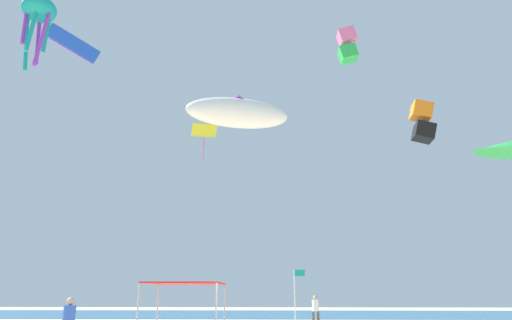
{
  "coord_description": "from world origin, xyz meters",
  "views": [
    {
      "loc": [
        1.2,
        -18.22,
        1.73
      ],
      "look_at": [
        0.12,
        9.94,
        10.41
      ],
      "focal_mm": 31.04,
      "sensor_mm": 36.0,
      "label": 1
    }
  ],
  "objects_px": {
    "kite_box_orange": "(423,122)",
    "person_leftmost": "(315,307)",
    "banner_flag": "(296,293)",
    "kite_diamond_yellow": "(204,132)",
    "canopy_tent": "(185,285)",
    "kite_octopus_teal": "(39,13)",
    "kite_parafoil_blue": "(73,44)",
    "person_near_tent": "(69,319)",
    "kite_delta_green": "(511,147)",
    "kite_box_pink": "(347,45)",
    "kite_inflatable_white": "(238,113)"
  },
  "relations": [
    {
      "from": "kite_box_orange",
      "to": "person_leftmost",
      "type": "bearing_deg",
      "value": 118.8
    },
    {
      "from": "banner_flag",
      "to": "kite_diamond_yellow",
      "type": "relative_size",
      "value": 0.97
    },
    {
      "from": "canopy_tent",
      "to": "kite_octopus_teal",
      "type": "xyz_separation_m",
      "value": [
        -8.73,
        -0.32,
        14.36
      ]
    },
    {
      "from": "banner_flag",
      "to": "kite_octopus_teal",
      "type": "xyz_separation_m",
      "value": [
        -13.92,
        -4.59,
        14.66
      ]
    },
    {
      "from": "kite_parafoil_blue",
      "to": "canopy_tent",
      "type": "bearing_deg",
      "value": -63.8
    },
    {
      "from": "canopy_tent",
      "to": "person_near_tent",
      "type": "distance_m",
      "value": 6.18
    },
    {
      "from": "kite_parafoil_blue",
      "to": "kite_diamond_yellow",
      "type": "height_order",
      "value": "kite_parafoil_blue"
    },
    {
      "from": "kite_delta_green",
      "to": "person_leftmost",
      "type": "bearing_deg",
      "value": -82.76
    },
    {
      "from": "banner_flag",
      "to": "kite_delta_green",
      "type": "xyz_separation_m",
      "value": [
        10.14,
        -4.61,
        6.56
      ]
    },
    {
      "from": "kite_octopus_teal",
      "to": "kite_parafoil_blue",
      "type": "bearing_deg",
      "value": 57.36
    },
    {
      "from": "person_leftmost",
      "to": "kite_box_pink",
      "type": "height_order",
      "value": "kite_box_pink"
    },
    {
      "from": "kite_inflatable_white",
      "to": "kite_box_orange",
      "type": "height_order",
      "value": "kite_box_orange"
    },
    {
      "from": "canopy_tent",
      "to": "kite_octopus_teal",
      "type": "distance_m",
      "value": 16.81
    },
    {
      "from": "person_leftmost",
      "to": "kite_inflatable_white",
      "type": "distance_m",
      "value": 13.5
    },
    {
      "from": "kite_box_pink",
      "to": "kite_parafoil_blue",
      "type": "relative_size",
      "value": 0.62
    },
    {
      "from": "person_near_tent",
      "to": "kite_diamond_yellow",
      "type": "xyz_separation_m",
      "value": [
        0.63,
        22.14,
        14.96
      ]
    },
    {
      "from": "person_leftmost",
      "to": "kite_diamond_yellow",
      "type": "distance_m",
      "value": 18.9
    },
    {
      "from": "person_near_tent",
      "to": "kite_parafoil_blue",
      "type": "relative_size",
      "value": 0.53
    },
    {
      "from": "kite_parafoil_blue",
      "to": "kite_diamond_yellow",
      "type": "distance_m",
      "value": 13.69
    },
    {
      "from": "canopy_tent",
      "to": "person_near_tent",
      "type": "height_order",
      "value": "canopy_tent"
    },
    {
      "from": "banner_flag",
      "to": "kite_diamond_yellow",
      "type": "bearing_deg",
      "value": 120.48
    },
    {
      "from": "person_near_tent",
      "to": "banner_flag",
      "type": "xyz_separation_m",
      "value": [
        7.99,
        9.65,
        0.91
      ]
    },
    {
      "from": "canopy_tent",
      "to": "kite_delta_green",
      "type": "bearing_deg",
      "value": -1.27
    },
    {
      "from": "kite_octopus_teal",
      "to": "canopy_tent",
      "type": "bearing_deg",
      "value": -38.62
    },
    {
      "from": "kite_box_orange",
      "to": "kite_octopus_teal",
      "type": "bearing_deg",
      "value": 121.92
    },
    {
      "from": "kite_diamond_yellow",
      "to": "kite_box_orange",
      "type": "distance_m",
      "value": 18.91
    },
    {
      "from": "kite_box_pink",
      "to": "kite_delta_green",
      "type": "xyz_separation_m",
      "value": [
        7.29,
        -0.49,
        -5.97
      ]
    },
    {
      "from": "kite_octopus_teal",
      "to": "person_leftmost",
      "type": "bearing_deg",
      "value": -8.95
    },
    {
      "from": "kite_diamond_yellow",
      "to": "kite_octopus_teal",
      "type": "relative_size",
      "value": 0.75
    },
    {
      "from": "kite_delta_green",
      "to": "kite_octopus_teal",
      "type": "bearing_deg",
      "value": -35.13
    },
    {
      "from": "person_near_tent",
      "to": "kite_parafoil_blue",
      "type": "bearing_deg",
      "value": 164.06
    },
    {
      "from": "kite_octopus_teal",
      "to": "kite_diamond_yellow",
      "type": "bearing_deg",
      "value": 28.24
    },
    {
      "from": "kite_diamond_yellow",
      "to": "kite_delta_green",
      "type": "xyz_separation_m",
      "value": [
        17.49,
        -17.1,
        -7.49
      ]
    },
    {
      "from": "canopy_tent",
      "to": "kite_box_pink",
      "type": "distance_m",
      "value": 14.63
    },
    {
      "from": "kite_box_pink",
      "to": "kite_delta_green",
      "type": "height_order",
      "value": "kite_box_pink"
    },
    {
      "from": "banner_flag",
      "to": "kite_inflatable_white",
      "type": "height_order",
      "value": "kite_inflatable_white"
    },
    {
      "from": "person_leftmost",
      "to": "kite_box_pink",
      "type": "bearing_deg",
      "value": 107.6
    },
    {
      "from": "kite_diamond_yellow",
      "to": "kite_delta_green",
      "type": "bearing_deg",
      "value": -58.52
    },
    {
      "from": "person_near_tent",
      "to": "kite_diamond_yellow",
      "type": "height_order",
      "value": "kite_diamond_yellow"
    },
    {
      "from": "kite_diamond_yellow",
      "to": "kite_box_pink",
      "type": "bearing_deg",
      "value": -72.62
    },
    {
      "from": "banner_flag",
      "to": "kite_octopus_teal",
      "type": "bearing_deg",
      "value": -161.74
    },
    {
      "from": "person_near_tent",
      "to": "banner_flag",
      "type": "height_order",
      "value": "banner_flag"
    },
    {
      "from": "banner_flag",
      "to": "kite_octopus_teal",
      "type": "relative_size",
      "value": 0.73
    },
    {
      "from": "kite_parafoil_blue",
      "to": "kite_inflatable_white",
      "type": "xyz_separation_m",
      "value": [
        11.67,
        -3.66,
        -6.84
      ]
    },
    {
      "from": "person_leftmost",
      "to": "kite_inflatable_white",
      "type": "bearing_deg",
      "value": 67.42
    },
    {
      "from": "kite_diamond_yellow",
      "to": "kite_inflatable_white",
      "type": "bearing_deg",
      "value": -88.21
    },
    {
      "from": "person_near_tent",
      "to": "person_leftmost",
      "type": "distance_m",
      "value": 17.37
    },
    {
      "from": "kite_octopus_teal",
      "to": "banner_flag",
      "type": "bearing_deg",
      "value": -22.49
    },
    {
      "from": "kite_box_orange",
      "to": "canopy_tent",
      "type": "bearing_deg",
      "value": 132.66
    },
    {
      "from": "banner_flag",
      "to": "kite_diamond_yellow",
      "type": "height_order",
      "value": "kite_diamond_yellow"
    }
  ]
}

